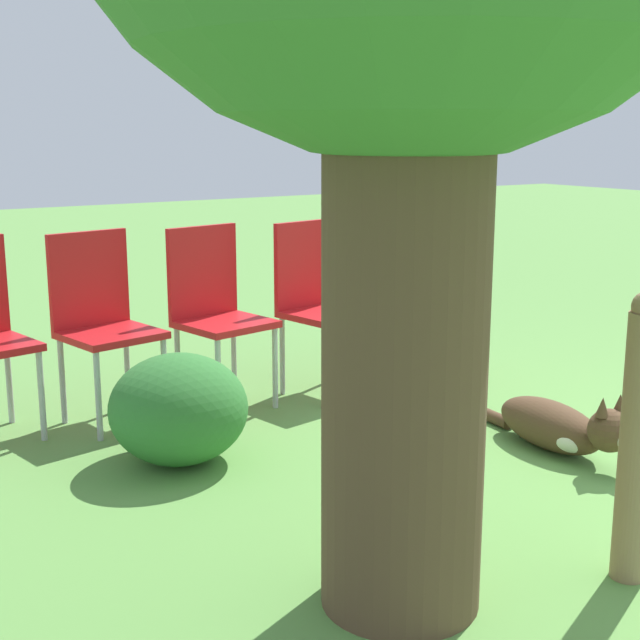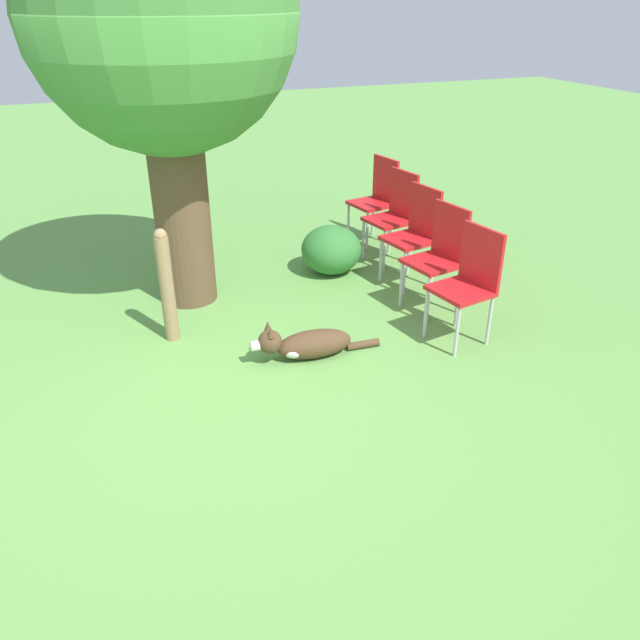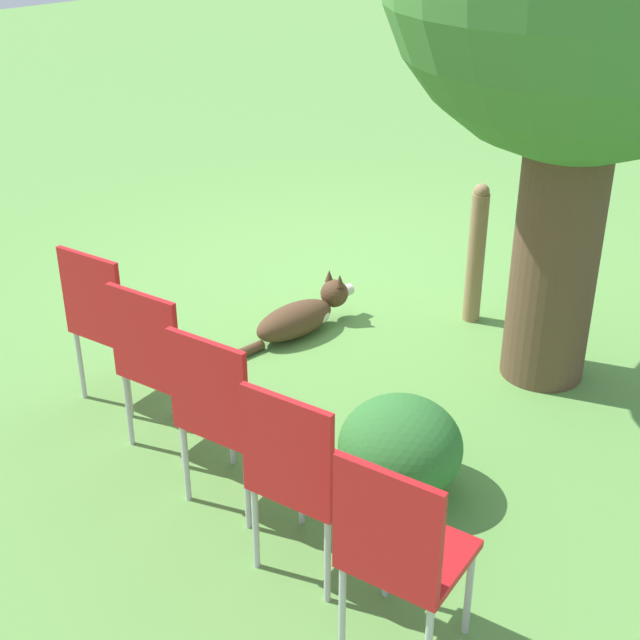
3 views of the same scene
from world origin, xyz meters
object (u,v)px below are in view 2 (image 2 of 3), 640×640
dog (306,344)px  fence_post (167,285)px  red_chair_0 (469,278)px  red_chair_2 (416,229)px  red_chair_3 (395,211)px  oak_tree (161,22)px  red_chair_1 (440,251)px  red_chair_4 (377,195)px

dog → fence_post: (-0.95, 0.71, 0.37)m
dog → red_chair_0: red_chair_0 is taller
dog → red_chair_2: red_chair_2 is taller
red_chair_0 → red_chair_3: 1.82m
oak_tree → red_chair_0: oak_tree is taller
red_chair_0 → red_chair_3: size_ratio=1.00×
red_chair_0 → red_chair_3: (0.26, 1.80, 0.00)m
red_chair_1 → red_chair_3: (0.17, 1.20, 0.00)m
oak_tree → red_chair_2: size_ratio=3.69×
red_chair_2 → red_chair_4: 1.21m
red_chair_4 → oak_tree: bearing=7.4°
red_chair_1 → red_chair_4: 1.82m
red_chair_2 → oak_tree: bearing=-21.8°
red_chair_1 → red_chair_4: bearing=-108.6°
red_chair_0 → red_chair_1: same height
oak_tree → red_chair_1: 3.00m
red_chair_1 → red_chair_4: (0.26, 1.80, 0.00)m
dog → red_chair_0: size_ratio=1.11×
oak_tree → red_chair_2: oak_tree is taller
red_chair_4 → fence_post: bearing=19.0°
red_chair_0 → red_chair_2: size_ratio=1.00×
red_chair_3 → red_chair_4: bearing=-108.6°
fence_post → red_chair_1: size_ratio=1.01×
oak_tree → red_chair_0: bearing=-39.1°
red_chair_1 → red_chair_3: bearing=-108.6°
red_chair_1 → red_chair_2: same height
red_chair_3 → dog: bearing=34.4°
red_chair_0 → red_chair_4: same height
red_chair_2 → red_chair_1: bearing=71.4°
dog → red_chair_2: 1.89m
fence_post → red_chair_3: bearing=19.4°
dog → fence_post: 1.25m
red_chair_2 → red_chair_4: bearing=-108.6°
dog → red_chair_4: bearing=-123.9°
red_chair_2 → red_chair_3: 0.61m
oak_tree → red_chair_2: (2.19, -0.44, -1.86)m
dog → red_chair_4: (1.71, 2.22, 0.44)m
oak_tree → fence_post: oak_tree is taller
oak_tree → red_chair_1: (2.11, -1.04, -1.86)m
red_chair_3 → red_chair_4: size_ratio=1.00×
dog → red_chair_1: red_chair_1 is taller
fence_post → red_chair_0: bearing=-21.2°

